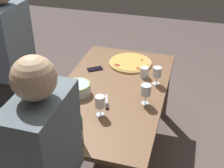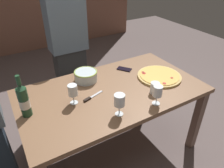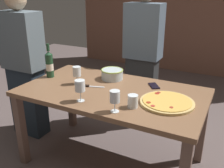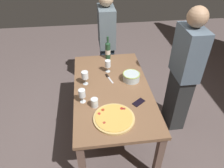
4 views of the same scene
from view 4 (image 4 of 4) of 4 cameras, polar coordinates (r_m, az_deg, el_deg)
ground_plane at (r=3.02m, az=0.00°, el=-12.32°), size 8.00×8.00×0.00m
dining_table at (r=2.55m, az=0.00°, el=-2.71°), size 1.60×0.90×0.75m
pizza at (r=2.11m, az=0.54°, el=-9.29°), size 0.42×0.42×0.03m
serving_bowl at (r=2.60m, az=5.28°, el=2.07°), size 0.22×0.22×0.10m
wine_bottle at (r=3.02m, az=-1.15°, el=9.27°), size 0.07×0.07×0.33m
wine_glass_near_pizza at (r=2.51m, az=-7.40°, el=2.26°), size 0.08×0.08×0.18m
wine_glass_by_bottle at (r=2.72m, az=-1.15°, el=5.43°), size 0.07×0.07×0.17m
wine_glass_far_left at (r=2.26m, az=-8.18°, el=-2.69°), size 0.07×0.07×0.16m
cup_amber at (r=2.23m, az=-4.79°, el=-5.09°), size 0.08×0.08×0.10m
cell_phone at (r=2.31m, az=7.28°, el=-5.00°), size 0.14×0.16×0.01m
pizza_knife at (r=2.66m, az=-1.01°, el=1.83°), size 0.20×0.08×0.02m
person_host at (r=2.72m, az=18.92°, el=2.75°), size 0.41×0.24×1.66m
person_guest_left at (r=3.39m, az=-1.46°, el=10.98°), size 0.43×0.24×1.59m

